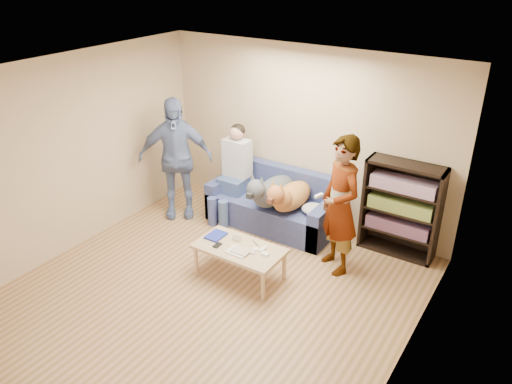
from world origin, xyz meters
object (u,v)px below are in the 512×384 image
Objects in this scene: dog_gray at (271,191)px; bookshelf at (401,207)px; person_standing_left at (175,158)px; dog_tan at (289,196)px; coffee_table at (240,250)px; person_standing_right at (340,206)px; notebook_blue at (216,236)px; person_seated at (233,169)px; sofa at (274,206)px; camera_silver at (237,238)px.

bookshelf reaches higher than dog_gray.
person_standing_left is 1.61× the size of dog_tan.
bookshelf is (1.47, 1.63, 0.31)m from coffee_table.
person_standing_right is 6.94× the size of notebook_blue.
coffee_table is at bearing -131.91° from bookshelf.
dog_tan is at bearing -165.81° from person_standing_right.
person_seated reaches higher than dog_gray.
sofa is at bearing 103.37° from coffee_table.
person_seated is at bearing -168.92° from sofa.
person_standing_left is at bearing -168.79° from dog_tan.
dog_tan is at bearing -162.96° from bookshelf.
person_standing_left is 3.30m from bookshelf.
camera_silver is at bearing -80.56° from sofa.
person_standing_right is at bearing -123.19° from bookshelf.
person_standing_left is 1.81m from dog_tan.
camera_silver is 1.08m from dog_gray.
sofa reaches higher than notebook_blue.
person_seated is at bearing -157.20° from person_standing_right.
bookshelf is at bearing -22.77° from person_standing_left.
person_standing_right reaches higher than camera_silver.
camera_silver is (1.61, -0.72, -0.49)m from person_standing_left.
notebook_blue is 0.14× the size of sofa.
person_standing_left is 1.53m from dog_gray.
person_standing_left reaches higher than person_standing_right.
dog_tan is (0.42, 1.14, 0.20)m from notebook_blue.
person_standing_left is 1.43× the size of bookshelf.
camera_silver is at bearing -60.90° from person_standing_left.
person_standing_left is at bearing -167.55° from dog_gray.
coffee_table is at bearing -62.70° from person_standing_left.
dog_gray is 0.28m from dog_tan.
camera_silver is (0.28, 0.07, 0.01)m from notebook_blue.
person_standing_right is 0.95× the size of sofa.
person_standing_right is 1.27m from dog_gray.
person_standing_right is 1.23× the size of person_seated.
dog_tan is 1.05× the size of coffee_table.
bookshelf is (0.53, 0.81, -0.22)m from person_standing_right.
notebook_blue is 0.18× the size of person_seated.
sofa reaches higher than coffee_table.
person_standing_right is at bearing -37.09° from person_standing_left.
notebook_blue reaches higher than coffee_table.
dog_tan is at bearing -4.74° from person_seated.
person_standing_left is at bearing 155.76° from camera_silver.
notebook_blue is 2.36× the size of camera_silver.
coffee_table is (0.98, -1.27, -0.40)m from person_seated.
coffee_table is at bearing -91.00° from dog_tan.
dog_gray is 0.97× the size of bookshelf.
coffee_table is (0.40, -0.05, -0.06)m from notebook_blue.
coffee_table is (-0.02, -1.19, -0.25)m from dog_tan.
camera_silver is at bearing -97.49° from dog_tan.
person_standing_right is at bearing 41.34° from coffee_table.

